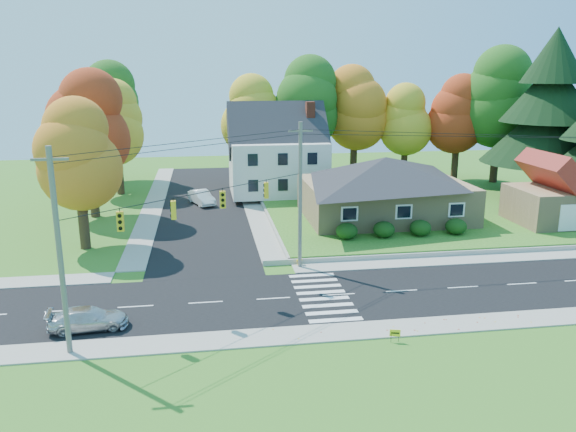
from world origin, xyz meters
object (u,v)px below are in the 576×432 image
ranch_house (385,187)px  fire_hydrant (299,261)px  silver_sedan (88,319)px  white_car (202,197)px

ranch_house → fire_hydrant: size_ratio=19.35×
ranch_house → silver_sedan: (-22.10, -18.62, -2.66)m
silver_sedan → fire_hydrant: 15.09m
ranch_house → white_car: size_ratio=3.37×
silver_sedan → white_car: white_car is taller
ranch_house → white_car: 18.92m
fire_hydrant → ranch_house: bearing=47.7°
ranch_house → white_car: (-16.16, 9.52, -2.53)m
silver_sedan → ranch_house: bearing=-54.7°
ranch_house → fire_hydrant: 14.35m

